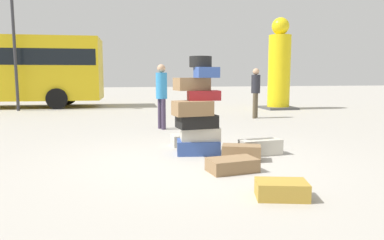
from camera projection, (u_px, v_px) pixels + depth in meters
The scene contains 11 objects.
ground_plane at pixel (193, 160), 6.04m from camera, with size 80.00×80.00×0.00m, color #ADA89E.
suitcase_tower at pixel (198, 114), 6.44m from camera, with size 0.92×0.74×1.78m.
suitcase_brown_left_side at pixel (232, 165), 5.32m from camera, with size 0.72×0.43×0.20m, color olive.
suitcase_cream_behind_tower at pixel (186, 140), 7.30m from camera, with size 0.57×0.43×0.23m, color beige.
suitcase_brown_white_trunk at pixel (241, 153), 6.03m from camera, with size 0.65×0.33×0.26m, color olive.
suitcase_tan_foreground_near at pixel (282, 190), 4.16m from camera, with size 0.59×0.38×0.21m, color #B28C33.
suitcase_cream_right_side at pixel (261, 147), 6.44m from camera, with size 0.77×0.29×0.28m, color beige.
person_bearded_onlooker at pixel (162, 91), 9.47m from camera, with size 0.30×0.33×1.74m.
person_tourist_with_camera at pixel (256, 88), 11.96m from camera, with size 0.30×0.30×1.69m.
yellow_dummy_statue at pixel (279, 69), 15.21m from camera, with size 1.32×1.32×3.89m.
lamp_post at pixel (12, 10), 14.10m from camera, with size 0.36×0.36×6.19m.
Camera 1 is at (-1.28, -5.77, 1.43)m, focal length 33.09 mm.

